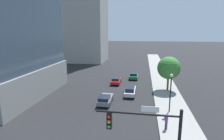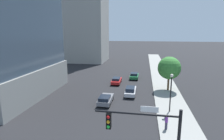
{
  "view_description": "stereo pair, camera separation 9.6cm",
  "coord_description": "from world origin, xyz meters",
  "px_view_note": "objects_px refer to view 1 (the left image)",
  "views": [
    {
      "loc": [
        3.81,
        -8.48,
        10.76
      ],
      "look_at": [
        0.62,
        10.46,
        6.75
      ],
      "focal_mm": 29.9,
      "sensor_mm": 36.0,
      "label": 1
    },
    {
      "loc": [
        3.9,
        -8.46,
        10.76
      ],
      "look_at": [
        0.62,
        10.46,
        6.75
      ],
      "focal_mm": 29.9,
      "sensor_mm": 36.0,
      "label": 2
    }
  ],
  "objects_px": {
    "street_lamp": "(171,87)",
    "car_silver": "(130,91)",
    "car_red": "(116,80)",
    "street_tree": "(169,68)",
    "construction_building": "(86,19)",
    "traffic_light_pole": "(148,135)",
    "pedestrian_purple_shirt": "(166,122)",
    "car_green": "(134,76)",
    "car_gray": "(105,99)"
  },
  "relations": [
    {
      "from": "car_gray",
      "to": "car_green",
      "type": "height_order",
      "value": "car_green"
    },
    {
      "from": "street_tree",
      "to": "pedestrian_purple_shirt",
      "type": "xyz_separation_m",
      "value": [
        -1.88,
        -14.57,
        -3.24
      ]
    },
    {
      "from": "traffic_light_pole",
      "to": "pedestrian_purple_shirt",
      "type": "bearing_deg",
      "value": 75.19
    },
    {
      "from": "traffic_light_pole",
      "to": "car_silver",
      "type": "height_order",
      "value": "traffic_light_pole"
    },
    {
      "from": "pedestrian_purple_shirt",
      "to": "construction_building",
      "type": "bearing_deg",
      "value": 116.85
    },
    {
      "from": "pedestrian_purple_shirt",
      "to": "car_green",
      "type": "bearing_deg",
      "value": 101.96
    },
    {
      "from": "car_silver",
      "to": "car_gray",
      "type": "distance_m",
      "value": 5.72
    },
    {
      "from": "construction_building",
      "to": "car_gray",
      "type": "relative_size",
      "value": 8.61
    },
    {
      "from": "car_silver",
      "to": "car_red",
      "type": "relative_size",
      "value": 1.1
    },
    {
      "from": "car_green",
      "to": "traffic_light_pole",
      "type": "bearing_deg",
      "value": -85.45
    },
    {
      "from": "construction_building",
      "to": "street_lamp",
      "type": "bearing_deg",
      "value": -59.42
    },
    {
      "from": "street_lamp",
      "to": "pedestrian_purple_shirt",
      "type": "height_order",
      "value": "street_lamp"
    },
    {
      "from": "traffic_light_pole",
      "to": "car_green",
      "type": "xyz_separation_m",
      "value": [
        -2.47,
        31.07,
        -3.63
      ]
    },
    {
      "from": "street_tree",
      "to": "car_green",
      "type": "distance_m",
      "value": 10.89
    },
    {
      "from": "street_lamp",
      "to": "car_green",
      "type": "distance_m",
      "value": 18.68
    },
    {
      "from": "street_lamp",
      "to": "car_green",
      "type": "bearing_deg",
      "value": 108.08
    },
    {
      "from": "street_lamp",
      "to": "car_gray",
      "type": "xyz_separation_m",
      "value": [
        -9.14,
        1.53,
        -2.89
      ]
    },
    {
      "from": "construction_building",
      "to": "car_gray",
      "type": "distance_m",
      "value": 44.53
    },
    {
      "from": "traffic_light_pole",
      "to": "car_red",
      "type": "distance_m",
      "value": 27.2
    },
    {
      "from": "car_green",
      "to": "pedestrian_purple_shirt",
      "type": "relative_size",
      "value": 2.53
    },
    {
      "from": "street_tree",
      "to": "car_gray",
      "type": "bearing_deg",
      "value": -141.01
    },
    {
      "from": "traffic_light_pole",
      "to": "street_lamp",
      "type": "bearing_deg",
      "value": 76.47
    },
    {
      "from": "traffic_light_pole",
      "to": "car_gray",
      "type": "distance_m",
      "value": 16.57
    },
    {
      "from": "car_silver",
      "to": "car_gray",
      "type": "relative_size",
      "value": 1.11
    },
    {
      "from": "traffic_light_pole",
      "to": "car_silver",
      "type": "bearing_deg",
      "value": 97.17
    },
    {
      "from": "street_tree",
      "to": "car_silver",
      "type": "height_order",
      "value": "street_tree"
    },
    {
      "from": "pedestrian_purple_shirt",
      "to": "car_gray",
      "type": "bearing_deg",
      "value": 141.78
    },
    {
      "from": "car_gray",
      "to": "pedestrian_purple_shirt",
      "type": "xyz_separation_m",
      "value": [
        8.17,
        -6.43,
        0.31
      ]
    },
    {
      "from": "street_lamp",
      "to": "street_tree",
      "type": "relative_size",
      "value": 0.84
    },
    {
      "from": "traffic_light_pole",
      "to": "car_silver",
      "type": "xyz_separation_m",
      "value": [
        -2.47,
        19.65,
        -3.58
      ]
    },
    {
      "from": "car_gray",
      "to": "pedestrian_purple_shirt",
      "type": "bearing_deg",
      "value": -38.22
    },
    {
      "from": "traffic_light_pole",
      "to": "car_red",
      "type": "xyz_separation_m",
      "value": [
        -5.89,
        26.3,
        -3.66
      ]
    },
    {
      "from": "car_red",
      "to": "construction_building",
      "type": "bearing_deg",
      "value": 118.1
    },
    {
      "from": "street_lamp",
      "to": "car_gray",
      "type": "height_order",
      "value": "street_lamp"
    },
    {
      "from": "street_tree",
      "to": "car_silver",
      "type": "relative_size",
      "value": 1.29
    },
    {
      "from": "traffic_light_pole",
      "to": "street_tree",
      "type": "relative_size",
      "value": 0.99
    },
    {
      "from": "construction_building",
      "to": "street_tree",
      "type": "height_order",
      "value": "construction_building"
    },
    {
      "from": "street_lamp",
      "to": "car_silver",
      "type": "distance_m",
      "value": 8.86
    },
    {
      "from": "car_gray",
      "to": "pedestrian_purple_shirt",
      "type": "distance_m",
      "value": 10.41
    },
    {
      "from": "street_lamp",
      "to": "car_green",
      "type": "xyz_separation_m",
      "value": [
        -5.73,
        17.54,
        -2.9
      ]
    },
    {
      "from": "car_red",
      "to": "street_tree",
      "type": "bearing_deg",
      "value": -17.18
    },
    {
      "from": "car_green",
      "to": "car_gray",
      "type": "bearing_deg",
      "value": -102.05
    },
    {
      "from": "street_tree",
      "to": "car_green",
      "type": "bearing_deg",
      "value": 130.09
    },
    {
      "from": "car_silver",
      "to": "car_green",
      "type": "xyz_separation_m",
      "value": [
        -0.0,
        11.42,
        -0.05
      ]
    },
    {
      "from": "traffic_light_pole",
      "to": "car_gray",
      "type": "height_order",
      "value": "traffic_light_pole"
    },
    {
      "from": "street_tree",
      "to": "car_green",
      "type": "height_order",
      "value": "street_tree"
    },
    {
      "from": "street_tree",
      "to": "car_silver",
      "type": "xyz_separation_m",
      "value": [
        -6.63,
        -3.54,
        -3.51
      ]
    },
    {
      "from": "car_silver",
      "to": "construction_building",
      "type": "bearing_deg",
      "value": 117.93
    },
    {
      "from": "car_red",
      "to": "car_green",
      "type": "height_order",
      "value": "car_green"
    },
    {
      "from": "car_green",
      "to": "street_tree",
      "type": "bearing_deg",
      "value": -49.91
    }
  ]
}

